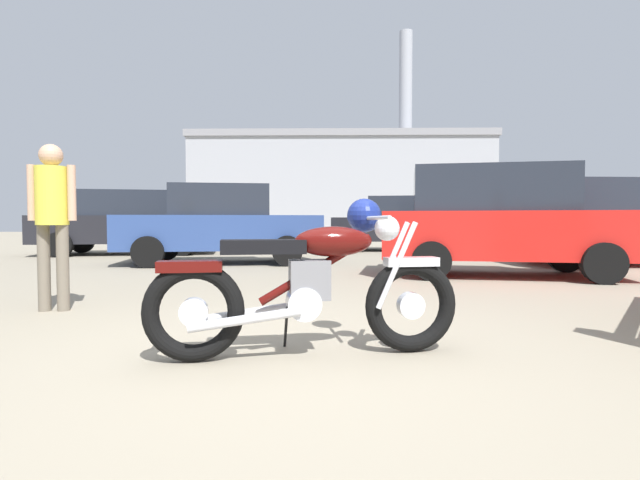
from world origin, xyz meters
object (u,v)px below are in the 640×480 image
at_px(bystander, 49,209).
at_px(white_estate_far, 399,224).
at_px(vintage_motorcycle, 312,282).
at_px(dark_sedan_left, 131,220).
at_px(red_hatchback_near, 627,220).
at_px(silver_sedan_mid, 496,220).
at_px(pale_sedan_back, 220,225).

distance_m(bystander, white_estate_far, 11.13).
height_order(vintage_motorcycle, bystander, bystander).
bearing_deg(dark_sedan_left, red_hatchback_near, 154.07).
height_order(silver_sedan_mid, dark_sedan_left, silver_sedan_mid).
bearing_deg(vintage_motorcycle, red_hatchback_near, 36.17).
distance_m(silver_sedan_mid, red_hatchback_near, 3.98).
relative_size(vintage_motorcycle, bystander, 1.25).
bearing_deg(pale_sedan_back, dark_sedan_left, 129.10).
bearing_deg(silver_sedan_mid, pale_sedan_back, 165.46).
bearing_deg(silver_sedan_mid, white_estate_far, 104.05).
bearing_deg(dark_sedan_left, white_estate_far, -178.64).
bearing_deg(bystander, pale_sedan_back, -10.98).
distance_m(vintage_motorcycle, white_estate_far, 11.69).
xyz_separation_m(vintage_motorcycle, dark_sedan_left, (-5.12, 9.84, 0.45)).
bearing_deg(red_hatchback_near, vintage_motorcycle, -138.21).
distance_m(pale_sedan_back, white_estate_far, 6.42).
bearing_deg(red_hatchback_near, silver_sedan_mid, -154.26).
xyz_separation_m(pale_sedan_back, red_hatchback_near, (8.53, -0.41, 0.10)).
height_order(white_estate_far, red_hatchback_near, red_hatchback_near).
relative_size(bystander, red_hatchback_near, 0.35).
bearing_deg(vintage_motorcycle, dark_sedan_left, 108.21).
height_order(white_estate_far, dark_sedan_left, dark_sedan_left).
bearing_deg(pale_sedan_back, bystander, -103.44).
bearing_deg(red_hatchback_near, pale_sedan_back, 173.56).
distance_m(vintage_motorcycle, bystander, 3.10).
relative_size(white_estate_far, silver_sedan_mid, 1.06).
bearing_deg(white_estate_far, dark_sedan_left, 19.62).
relative_size(vintage_motorcycle, red_hatchback_near, 0.43).
xyz_separation_m(white_estate_far, silver_sedan_mid, (0.42, -6.80, 0.08)).
bearing_deg(vintage_motorcycle, pale_sedan_back, 97.28).
relative_size(white_estate_far, red_hatchback_near, 0.92).
height_order(bystander, red_hatchback_near, red_hatchback_near).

